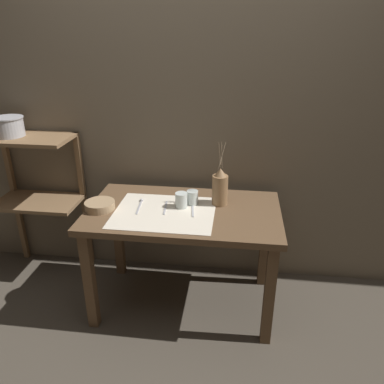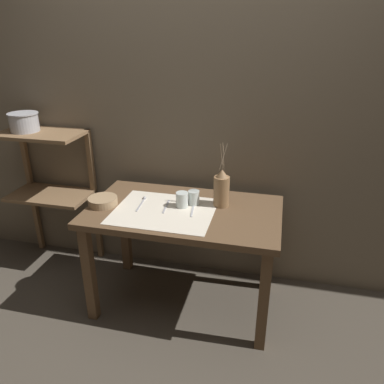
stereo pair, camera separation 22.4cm
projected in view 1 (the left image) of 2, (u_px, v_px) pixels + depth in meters
ground_plane at (184, 301)px, 2.58m from camera, size 12.00×12.00×0.00m
stone_wall_back at (193, 114)px, 2.51m from camera, size 7.00×0.06×2.40m
wooden_table at (184, 224)px, 2.34m from camera, size 1.19×0.69×0.71m
wooden_shelf_unit at (37, 178)px, 2.65m from camera, size 0.59×0.34×1.07m
linen_cloth at (164, 212)px, 2.26m from camera, size 0.60×0.49×0.00m
pitcher_with_flowers at (220, 188)px, 2.32m from camera, size 0.10×0.10×0.41m
wooden_bowl at (100, 205)px, 2.29m from camera, size 0.18×0.18×0.05m
glass_tumbler_near at (181, 200)px, 2.30m from camera, size 0.08×0.08×0.09m
glass_tumbler_far at (192, 198)px, 2.34m from camera, size 0.07×0.07×0.09m
spoon_inner at (141, 203)px, 2.37m from camera, size 0.03×0.20×0.02m
knife_center at (165, 208)px, 2.31m from camera, size 0.03×0.19×0.00m
fork_inner at (193, 210)px, 2.28m from camera, size 0.04×0.19×0.00m
metal_pot_large at (8, 126)px, 2.48m from camera, size 0.21×0.21×0.13m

